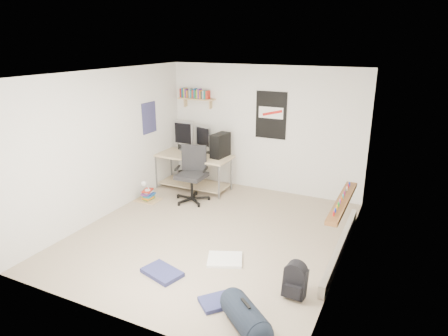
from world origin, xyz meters
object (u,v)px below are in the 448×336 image
at_px(book_stack, 148,193).
at_px(duffel_bag, 245,318).
at_px(backpack, 295,283).
at_px(office_chair, 192,177).
at_px(desk, 193,172).

bearing_deg(book_stack, duffel_bag, -38.87).
bearing_deg(duffel_bag, backpack, 107.11).
relative_size(office_chair, duffel_bag, 1.76).
xyz_separation_m(office_chair, duffel_bag, (2.30, -2.83, -0.35)).
height_order(duffel_bag, book_stack, duffel_bag).
xyz_separation_m(desk, backpack, (2.93, -2.65, -0.16)).
relative_size(backpack, book_stack, 0.87).
bearing_deg(backpack, office_chair, 144.50).
bearing_deg(desk, book_stack, -110.43).
bearing_deg(desk, backpack, -35.51).
bearing_deg(book_stack, backpack, -26.81).
height_order(office_chair, backpack, office_chair).
bearing_deg(duffel_bag, office_chair, 168.46).
distance_m(desk, duffel_bag, 4.31).
xyz_separation_m(desk, book_stack, (-0.48, -0.93, -0.21)).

